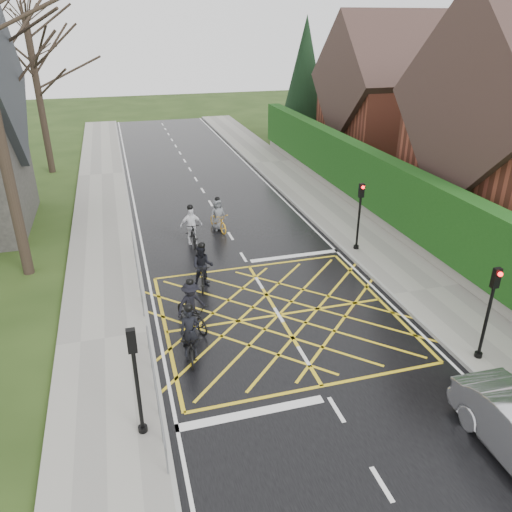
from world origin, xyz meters
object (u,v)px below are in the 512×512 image
cyclist_rear (191,340)px  cyclist_mid (192,309)px  cyclist_front (192,230)px  cyclist_lead (218,219)px  cyclist_back (203,270)px

cyclist_rear → cyclist_mid: 1.72m
cyclist_mid → cyclist_front: 7.03m
cyclist_rear → cyclist_mid: (0.30, 1.69, 0.07)m
cyclist_mid → cyclist_front: cyclist_front is taller
cyclist_mid → cyclist_lead: size_ratio=1.05×
cyclist_back → cyclist_lead: bearing=86.1°
cyclist_rear → cyclist_front: 8.75m
cyclist_rear → cyclist_mid: bearing=85.4°
cyclist_mid → cyclist_rear: bearing=-122.7°
cyclist_front → cyclist_back: bearing=-94.9°
cyclist_back → cyclist_front: cyclist_front is taller
cyclist_rear → cyclist_mid: cyclist_rear is taller
cyclist_mid → cyclist_lead: bearing=49.5°
cyclist_rear → cyclist_front: (1.43, 8.63, 0.12)m
cyclist_mid → cyclist_front: size_ratio=1.01×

